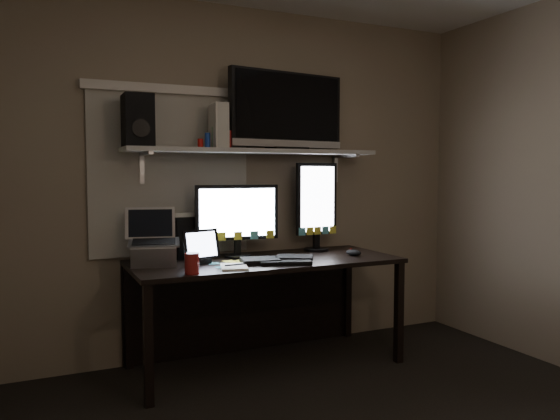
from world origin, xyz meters
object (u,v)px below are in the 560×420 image
monitor_portrait (316,206)px  tablet (201,247)px  desk (259,282)px  tv (287,111)px  monitor_landscape (237,220)px  mouse (354,252)px  speaker (138,121)px  laptop (154,237)px  game_console (217,126)px  keyboard (278,259)px  cup (192,263)px

monitor_portrait → tablet: (-0.96, -0.21, -0.22)m
desk → tv: (0.27, 0.11, 1.21)m
monitor_landscape → tablet: size_ratio=2.31×
mouse → tablet: size_ratio=0.48×
tablet → tv: tv is taller
monitor_portrait → speaker: speaker is taller
laptop → game_console: 0.86m
desk → laptop: 0.81m
keyboard → cup: size_ratio=4.11×
desk → speaker: bearing=175.0°
monitor_portrait → tv: size_ratio=0.72×
desk → cup: 0.77m
monitor_portrait → laptop: monitor_portrait is taller
game_console → speaker: 0.53m
desk → speaker: size_ratio=5.44×
mouse → tv: (-0.36, 0.34, 1.01)m
desk → keyboard: 0.31m
mouse → tv: 1.12m
keyboard → game_console: (-0.31, 0.29, 0.88)m
desk → cup: size_ratio=14.73×
desk → tablet: size_ratio=7.08×
laptop → tv: (1.01, 0.15, 0.85)m
monitor_portrait → tv: bearing=173.3°
desk → cup: bearing=-144.5°
monitor_landscape → tablet: 0.38m
desk → game_console: size_ratio=6.08×
cup → speaker: bearing=112.6°
speaker → tablet: bearing=-26.0°
game_console → keyboard: bearing=-37.8°
monitor_portrait → keyboard: size_ratio=1.34×
monitor_landscape → keyboard: 0.42m
monitor_landscape → monitor_portrait: size_ratio=0.87×
cup → tv: tv is taller
tv → game_console: bearing=178.4°
mouse → game_console: bearing=147.5°
keyboard → laptop: laptop is taller
game_console → speaker: (-0.53, 0.02, 0.02)m
monitor_landscape → mouse: size_ratio=4.79×
monitor_landscape → game_console: (-0.14, 0.00, 0.64)m
desk → tv: 1.24m
monitor_landscape → keyboard: (0.17, -0.29, -0.24)m
speaker → cup: bearing=-66.5°
cup → laptop: bearing=109.7°
cup → tv: size_ratio=0.13×
mouse → game_console: (-0.91, 0.28, 0.88)m
monitor_portrait → tablet: bearing=-170.6°
tablet → desk: bearing=-1.4°
monitor_landscape → monitor_portrait: 0.65m
cup → game_console: (0.32, 0.48, 0.84)m
keyboard → cup: bearing=-143.9°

